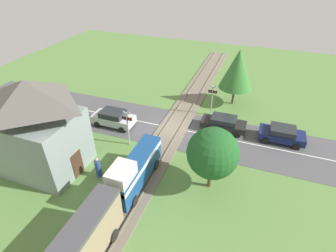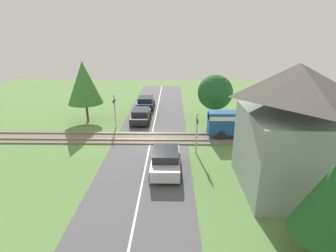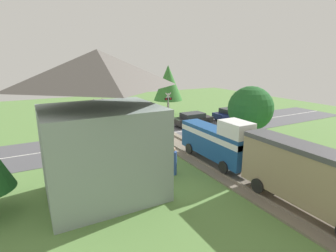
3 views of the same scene
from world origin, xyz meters
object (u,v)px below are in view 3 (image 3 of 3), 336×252
car_near_crossing (193,119)px  crossing_signal_west_approach (168,104)px  crossing_signal_east_approach (149,125)px  car_far_side (104,139)px  station_building (102,128)px  train (321,182)px  pedestrian_by_station (173,162)px  car_behind_queue (231,114)px

car_near_crossing → crossing_signal_west_approach: 3.21m
crossing_signal_west_approach → crossing_signal_east_approach: same height
car_far_side → crossing_signal_east_approach: (-2.88, 2.30, 1.35)m
car_near_crossing → station_building: 15.96m
train → pedestrian_by_station: (3.21, -7.23, -1.08)m
car_far_side → car_behind_queue: car_far_side is taller
train → car_behind_queue: 19.49m
car_far_side → crossing_signal_east_approach: bearing=141.3°
crossing_signal_east_approach → pedestrian_by_station: size_ratio=1.93×
train → crossing_signal_west_approach: 19.30m
pedestrian_by_station → car_behind_queue: bearing=-143.8°
crossing_signal_west_approach → station_building: station_building is taller
car_behind_queue → station_building: (17.41, 9.94, 2.90)m
train → car_far_side: train is taller
car_behind_queue → station_building: station_building is taller
car_far_side → station_building: 7.82m
car_behind_queue → crossing_signal_west_approach: bearing=-18.3°
crossing_signal_east_approach → pedestrian_by_station: (0.34, 4.37, -1.37)m
train → pedestrian_by_station: train is taller
car_far_side → pedestrian_by_station: (-2.53, 6.67, -0.01)m
car_far_side → crossing_signal_west_approach: bearing=-148.9°
crossing_signal_west_approach → pedestrian_by_station: size_ratio=1.93×
car_near_crossing → crossing_signal_east_approach: bearing=34.9°
car_near_crossing → crossing_signal_west_approach: (1.72, -2.30, 1.43)m
car_near_crossing → pedestrian_by_station: size_ratio=2.39×
train → car_near_crossing: size_ratio=4.82×
crossing_signal_east_approach → crossing_signal_west_approach: bearing=-127.4°
car_near_crossing → pedestrian_by_station: pedestrian_by_station is taller
car_far_side → station_building: size_ratio=0.55×
crossing_signal_west_approach → car_near_crossing: bearing=126.7°
car_behind_queue → crossing_signal_east_approach: 13.79m
station_building → pedestrian_by_station: 5.22m
crossing_signal_east_approach → station_building: size_ratio=0.46×
station_building → pedestrian_by_station: bearing=-175.0°
crossing_signal_west_approach → pedestrian_by_station: (6.07, 11.85, -1.37)m
train → car_near_crossing: (-4.58, -16.79, -1.14)m
car_near_crossing → car_behind_queue: bearing=-180.0°
car_near_crossing → crossing_signal_west_approach: crossing_signal_west_approach is taller
crossing_signal_west_approach → car_behind_queue: bearing=161.7°
train → station_building: station_building is taller
crossing_signal_east_approach → station_building: bearing=45.3°
car_behind_queue → station_building: size_ratio=0.53×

